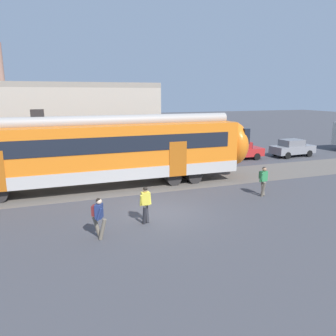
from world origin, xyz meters
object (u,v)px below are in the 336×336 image
(pedestrian_navy, at_px, (99,215))
(pedestrian_yellow, at_px, (145,202))
(parked_car_grey, at_px, (292,148))
(parked_car_red, at_px, (239,150))
(pedestrian_green, at_px, (263,179))

(pedestrian_navy, bearing_deg, pedestrian_yellow, 22.72)
(parked_car_grey, bearing_deg, parked_car_red, 175.43)
(pedestrian_yellow, height_order, pedestrian_green, same)
(pedestrian_navy, relative_size, pedestrian_green, 1.00)
(pedestrian_navy, height_order, parked_car_red, pedestrian_navy)
(parked_car_red, bearing_deg, parked_car_grey, -4.57)
(parked_car_grey, bearing_deg, pedestrian_yellow, -147.68)
(pedestrian_yellow, height_order, parked_car_red, pedestrian_yellow)
(parked_car_red, distance_m, parked_car_grey, 5.26)
(pedestrian_navy, distance_m, pedestrian_yellow, 2.32)
(pedestrian_yellow, distance_m, parked_car_red, 15.98)
(pedestrian_green, xyz_separation_m, parked_car_grey, (9.60, 9.03, -0.21))
(pedestrian_navy, distance_m, pedestrian_green, 9.66)
(parked_car_red, bearing_deg, pedestrian_navy, -138.91)
(pedestrian_yellow, bearing_deg, pedestrian_navy, -157.28)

